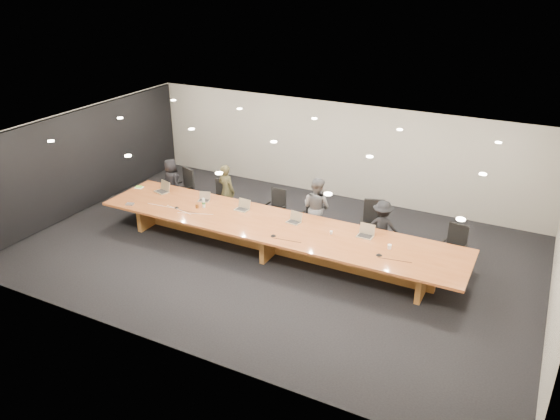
# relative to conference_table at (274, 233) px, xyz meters

# --- Properties ---
(ground) EXTENTS (12.00, 12.00, 0.00)m
(ground) POSITION_rel_conference_table_xyz_m (0.00, 0.00, -0.52)
(ground) COLOR black
(ground) RESTS_ON ground
(back_wall) EXTENTS (12.00, 0.02, 2.80)m
(back_wall) POSITION_rel_conference_table_xyz_m (0.00, 4.00, 0.88)
(back_wall) COLOR beige
(back_wall) RESTS_ON ground
(left_wall_panel) EXTENTS (0.08, 7.84, 2.74)m
(left_wall_panel) POSITION_rel_conference_table_xyz_m (-5.94, 0.00, 0.85)
(left_wall_panel) COLOR black
(left_wall_panel) RESTS_ON ground
(conference_table) EXTENTS (9.00, 1.80, 0.75)m
(conference_table) POSITION_rel_conference_table_xyz_m (0.00, 0.00, 0.00)
(conference_table) COLOR brown
(conference_table) RESTS_ON ground
(chair_far_left) EXTENTS (0.72, 0.72, 1.11)m
(chair_far_left) POSITION_rel_conference_table_xyz_m (-3.58, 1.25, 0.04)
(chair_far_left) COLOR black
(chair_far_left) RESTS_ON ground
(chair_left) EXTENTS (0.65, 0.65, 1.04)m
(chair_left) POSITION_rel_conference_table_xyz_m (-2.23, 1.18, -0.00)
(chair_left) COLOR black
(chair_left) RESTS_ON ground
(chair_mid_left) EXTENTS (0.57, 0.57, 1.03)m
(chair_mid_left) POSITION_rel_conference_table_xyz_m (-0.67, 1.30, -0.01)
(chair_mid_left) COLOR black
(chair_mid_left) RESTS_ON ground
(chair_mid_right) EXTENTS (0.55, 0.55, 1.02)m
(chair_mid_right) POSITION_rel_conference_table_xyz_m (0.39, 1.20, -0.01)
(chair_mid_right) COLOR black
(chair_mid_right) RESTS_ON ground
(chair_right) EXTENTS (0.75, 0.75, 1.19)m
(chair_right) POSITION_rel_conference_table_xyz_m (1.98, 1.34, 0.07)
(chair_right) COLOR black
(chair_right) RESTS_ON ground
(chair_far_right) EXTENTS (0.60, 0.60, 1.06)m
(chair_far_right) POSITION_rel_conference_table_xyz_m (3.92, 1.19, 0.01)
(chair_far_right) COLOR black
(chair_far_right) RESTS_ON ground
(person_a) EXTENTS (0.77, 0.64, 1.35)m
(person_a) POSITION_rel_conference_table_xyz_m (-3.95, 1.24, 0.15)
(person_a) COLOR black
(person_a) RESTS_ON ground
(person_b) EXTENTS (0.60, 0.45, 1.48)m
(person_b) POSITION_rel_conference_table_xyz_m (-2.12, 1.27, 0.22)
(person_b) COLOR #35321D
(person_b) RESTS_ON ground
(person_c) EXTENTS (0.89, 0.76, 1.57)m
(person_c) POSITION_rel_conference_table_xyz_m (0.53, 1.27, 0.27)
(person_c) COLOR #505152
(person_c) RESTS_ON ground
(person_d) EXTENTS (0.94, 0.66, 1.34)m
(person_d) POSITION_rel_conference_table_xyz_m (2.26, 1.17, 0.15)
(person_d) COLOR black
(person_d) RESTS_ON ground
(laptop_a) EXTENTS (0.43, 0.36, 0.29)m
(laptop_a) POSITION_rel_conference_table_xyz_m (-3.60, 0.37, 0.38)
(laptop_a) COLOR #BAB08E
(laptop_a) RESTS_ON conference_table
(laptop_b) EXTENTS (0.34, 0.28, 0.23)m
(laptop_b) POSITION_rel_conference_table_xyz_m (-2.26, 0.39, 0.34)
(laptop_b) COLOR #B8A78D
(laptop_b) RESTS_ON conference_table
(laptop_c) EXTENTS (0.35, 0.27, 0.26)m
(laptop_c) POSITION_rel_conference_table_xyz_m (-1.09, 0.36, 0.36)
(laptop_c) COLOR beige
(laptop_c) RESTS_ON conference_table
(laptop_d) EXTENTS (0.35, 0.28, 0.25)m
(laptop_d) POSITION_rel_conference_table_xyz_m (0.36, 0.29, 0.36)
(laptop_d) COLOR #B9AE8D
(laptop_d) RESTS_ON conference_table
(laptop_e) EXTENTS (0.36, 0.27, 0.28)m
(laptop_e) POSITION_rel_conference_table_xyz_m (2.11, 0.37, 0.37)
(laptop_e) COLOR #B8AA8D
(laptop_e) RESTS_ON conference_table
(water_bottle) EXTENTS (0.08, 0.08, 0.24)m
(water_bottle) POSITION_rel_conference_table_xyz_m (-2.03, 0.06, 0.35)
(water_bottle) COLOR silver
(water_bottle) RESTS_ON conference_table
(amber_mug) EXTENTS (0.10, 0.10, 0.10)m
(amber_mug) POSITION_rel_conference_table_xyz_m (-2.16, -0.04, 0.28)
(amber_mug) COLOR brown
(amber_mug) RESTS_ON conference_table
(paper_cup_near) EXTENTS (0.08, 0.08, 0.08)m
(paper_cup_near) POSITION_rel_conference_table_xyz_m (1.38, 0.14, 0.27)
(paper_cup_near) COLOR white
(paper_cup_near) RESTS_ON conference_table
(paper_cup_far) EXTENTS (0.11, 0.11, 0.10)m
(paper_cup_far) POSITION_rel_conference_table_xyz_m (2.76, 0.06, 0.28)
(paper_cup_far) COLOR white
(paper_cup_far) RESTS_ON conference_table
(notepad) EXTENTS (0.24, 0.20, 0.01)m
(notepad) POSITION_rel_conference_table_xyz_m (-4.35, 0.34, 0.24)
(notepad) COLOR white
(notepad) RESTS_ON conference_table
(lime_gadget) EXTENTS (0.18, 0.15, 0.03)m
(lime_gadget) POSITION_rel_conference_table_xyz_m (-4.36, 0.35, 0.25)
(lime_gadget) COLOR #6DD137
(lime_gadget) RESTS_ON notepad
(av_box) EXTENTS (0.23, 0.20, 0.03)m
(av_box) POSITION_rel_conference_table_xyz_m (-3.80, -0.66, 0.24)
(av_box) COLOR #B1B1B6
(av_box) RESTS_ON conference_table
(mic_left) EXTENTS (0.12, 0.12, 0.03)m
(mic_left) POSITION_rel_conference_table_xyz_m (-2.62, -0.28, 0.24)
(mic_left) COLOR black
(mic_left) RESTS_ON conference_table
(mic_center) EXTENTS (0.17, 0.17, 0.03)m
(mic_center) POSITION_rel_conference_table_xyz_m (0.26, -0.54, 0.25)
(mic_center) COLOR black
(mic_center) RESTS_ON conference_table
(mic_right) EXTENTS (0.16, 0.16, 0.03)m
(mic_right) POSITION_rel_conference_table_xyz_m (2.65, -0.31, 0.25)
(mic_right) COLOR black
(mic_right) RESTS_ON conference_table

